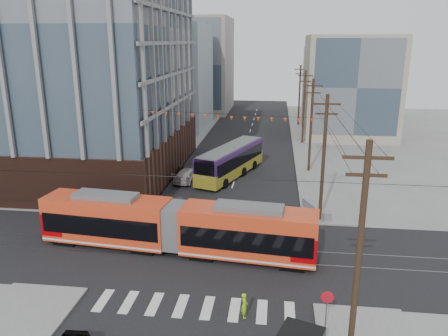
# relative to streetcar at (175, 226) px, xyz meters

# --- Properties ---
(ground) EXTENTS (160.00, 160.00, 0.00)m
(ground) POSITION_rel_streetcar_xyz_m (2.66, -3.90, -1.98)
(ground) COLOR slate
(office_building) EXTENTS (30.00, 25.00, 28.60)m
(office_building) POSITION_rel_streetcar_xyz_m (-19.34, 19.10, 12.32)
(office_building) COLOR #381E16
(office_building) RESTS_ON ground
(bg_bldg_nw_near) EXTENTS (18.00, 16.00, 18.00)m
(bg_bldg_nw_near) POSITION_rel_streetcar_xyz_m (-14.34, 48.10, 7.02)
(bg_bldg_nw_near) COLOR #8C99A5
(bg_bldg_nw_near) RESTS_ON ground
(bg_bldg_ne_near) EXTENTS (14.00, 14.00, 16.00)m
(bg_bldg_ne_near) POSITION_rel_streetcar_xyz_m (18.66, 44.10, 6.02)
(bg_bldg_ne_near) COLOR gray
(bg_bldg_ne_near) RESTS_ON ground
(bg_bldg_nw_far) EXTENTS (16.00, 18.00, 20.00)m
(bg_bldg_nw_far) POSITION_rel_streetcar_xyz_m (-11.34, 68.10, 8.02)
(bg_bldg_nw_far) COLOR gray
(bg_bldg_nw_far) RESTS_ON ground
(bg_bldg_ne_far) EXTENTS (16.00, 16.00, 14.00)m
(bg_bldg_ne_far) POSITION_rel_streetcar_xyz_m (20.66, 64.10, 5.02)
(bg_bldg_ne_far) COLOR #8C99A5
(bg_bldg_ne_far) RESTS_ON ground
(utility_pole_near) EXTENTS (0.30, 0.30, 11.00)m
(utility_pole_near) POSITION_rel_streetcar_xyz_m (11.16, -9.90, 3.52)
(utility_pole_near) COLOR black
(utility_pole_near) RESTS_ON ground
(utility_pole_far) EXTENTS (0.30, 0.30, 11.00)m
(utility_pole_far) POSITION_rel_streetcar_xyz_m (11.16, 52.10, 3.52)
(utility_pole_far) COLOR black
(utility_pole_far) RESTS_ON ground
(streetcar) EXTENTS (20.74, 5.03, 3.96)m
(streetcar) POSITION_rel_streetcar_xyz_m (0.00, 0.00, 0.00)
(streetcar) COLOR red
(streetcar) RESTS_ON ground
(city_bus) EXTENTS (6.88, 12.98, 3.62)m
(city_bus) POSITION_rel_streetcar_xyz_m (2.08, 19.28, -0.17)
(city_bus) COLOR #33154F
(city_bus) RESTS_ON ground
(parked_car_silver) EXTENTS (2.85, 4.25, 1.33)m
(parked_car_silver) POSITION_rel_streetcar_xyz_m (-2.90, 8.00, -1.32)
(parked_car_silver) COLOR #B1B8C3
(parked_car_silver) RESTS_ON ground
(parked_car_white) EXTENTS (3.43, 5.57, 1.51)m
(parked_car_white) POSITION_rel_streetcar_xyz_m (-2.27, 16.73, -1.23)
(parked_car_white) COLOR beige
(parked_car_white) RESTS_ON ground
(parked_car_grey) EXTENTS (3.09, 5.17, 1.35)m
(parked_car_grey) POSITION_rel_streetcar_xyz_m (-2.78, 18.76, -1.31)
(parked_car_grey) COLOR #4A4D51
(parked_car_grey) RESTS_ON ground
(pedestrian) EXTENTS (0.44, 0.60, 1.51)m
(pedestrian) POSITION_rel_streetcar_xyz_m (5.68, -7.51, -1.23)
(pedestrian) COLOR #9AE40F
(pedestrian) RESTS_ON ground
(stop_sign) EXTENTS (0.77, 0.77, 2.34)m
(stop_sign) POSITION_rel_streetcar_xyz_m (10.09, -8.37, -0.81)
(stop_sign) COLOR red
(stop_sign) RESTS_ON ground
(jersey_barrier) EXTENTS (2.59, 4.31, 0.86)m
(jersey_barrier) POSITION_rel_streetcar_xyz_m (10.96, 8.51, -1.55)
(jersey_barrier) COLOR #5F5E64
(jersey_barrier) RESTS_ON ground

